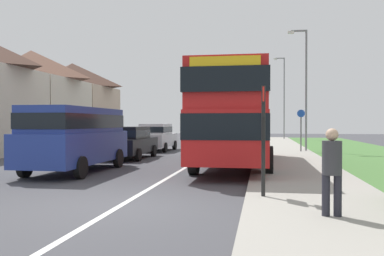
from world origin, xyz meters
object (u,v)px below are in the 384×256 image
object	(u,v)px
parked_car_black	(129,141)
bus_stop_sign	(263,133)
cycle_route_sign	(301,129)
parked_van_blue	(76,134)
street_lamp_mid	(304,82)
street_lamp_far	(283,93)
pedestrian_at_stop	(332,168)
parked_car_silver	(157,136)
double_decker_bus	(236,113)

from	to	relation	value
parked_car_black	bus_stop_sign	xyz separation A→B (m)	(6.48, -10.19, 0.67)
cycle_route_sign	parked_van_blue	bearing A→B (deg)	-129.42
street_lamp_mid	parked_van_blue	bearing A→B (deg)	-128.22
parked_car_black	street_lamp_far	xyz separation A→B (m)	(8.60, 24.49, 3.93)
parked_van_blue	pedestrian_at_stop	size ratio (longest dim) A/B	3.34
parked_car_silver	cycle_route_sign	xyz separation A→B (m)	(8.71, -0.63, 0.50)
parked_car_silver	bus_stop_sign	size ratio (longest dim) A/B	1.71
bus_stop_sign	parked_car_silver	bearing A→B (deg)	112.43
cycle_route_sign	street_lamp_far	xyz separation A→B (m)	(-0.06, 19.48, 3.38)
cycle_route_sign	street_lamp_far	distance (m)	19.77
cycle_route_sign	double_decker_bus	bearing A→B (deg)	-112.44
parked_car_black	street_lamp_mid	distance (m)	11.14
parked_van_blue	bus_stop_sign	bearing A→B (deg)	-34.58
double_decker_bus	street_lamp_far	world-z (taller)	street_lamp_far
double_decker_bus	pedestrian_at_stop	bearing A→B (deg)	-76.20
bus_stop_sign	street_lamp_mid	xyz separation A→B (m)	(2.43, 16.00, 2.64)
cycle_route_sign	bus_stop_sign	bearing A→B (deg)	-98.14
parked_van_blue	bus_stop_sign	world-z (taller)	bus_stop_sign
double_decker_bus	cycle_route_sign	bearing A→B (deg)	67.56
parked_car_silver	street_lamp_far	size ratio (longest dim) A/B	0.52
pedestrian_at_stop	bus_stop_sign	size ratio (longest dim) A/B	0.64
double_decker_bus	street_lamp_far	distance (m)	27.65
parked_van_blue	double_decker_bus	bearing A→B (deg)	26.95
double_decker_bus	parked_car_black	xyz separation A→B (m)	(-5.42, 2.84, -1.27)
bus_stop_sign	street_lamp_far	xyz separation A→B (m)	(2.12, 34.69, 3.27)
parked_car_black	pedestrian_at_stop	world-z (taller)	pedestrian_at_stop
cycle_route_sign	street_lamp_far	bearing A→B (deg)	90.17
parked_car_black	cycle_route_sign	world-z (taller)	cycle_route_sign
bus_stop_sign	cycle_route_sign	xyz separation A→B (m)	(2.18, 15.21, -0.11)
parked_car_black	cycle_route_sign	xyz separation A→B (m)	(8.66, 5.01, 0.55)
street_lamp_far	street_lamp_mid	bearing A→B (deg)	-89.04
pedestrian_at_stop	double_decker_bus	bearing A→B (deg)	103.80
street_lamp_mid	street_lamp_far	distance (m)	18.70
street_lamp_far	pedestrian_at_stop	bearing A→B (deg)	-91.46
parked_car_black	cycle_route_sign	bearing A→B (deg)	30.07
cycle_route_sign	street_lamp_mid	bearing A→B (deg)	72.07
cycle_route_sign	street_lamp_mid	distance (m)	2.87
parked_van_blue	cycle_route_sign	bearing A→B (deg)	50.58
parked_van_blue	parked_car_silver	distance (m)	11.30
parked_car_black	street_lamp_far	bearing A→B (deg)	70.64
double_decker_bus	pedestrian_at_stop	distance (m)	9.53
parked_van_blue	parked_car_silver	size ratio (longest dim) A/B	1.26
parked_car_silver	bus_stop_sign	world-z (taller)	bus_stop_sign
parked_car_black	double_decker_bus	bearing A→B (deg)	-27.71
double_decker_bus	parked_car_silver	xyz separation A→B (m)	(-5.47, 8.48, -1.21)
double_decker_bus	street_lamp_mid	xyz separation A→B (m)	(3.50, 8.65, 2.04)
pedestrian_at_stop	street_lamp_mid	world-z (taller)	street_lamp_mid
bus_stop_sign	pedestrian_at_stop	bearing A→B (deg)	-57.13
parked_car_silver	street_lamp_mid	size ratio (longest dim) A/B	0.61
double_decker_bus	parked_car_black	world-z (taller)	double_decker_bus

